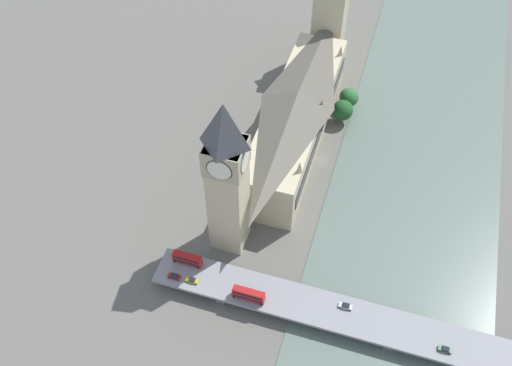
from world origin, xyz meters
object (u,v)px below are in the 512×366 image
object	(u,v)px
car_northbound_tail	(192,280)
car_southbound_tail	(345,306)
double_decker_bus_lead	(187,259)
clock_tower	(227,176)
car_northbound_mid	(445,349)
victoria_tower	(330,18)
road_bridge	(392,329)
parliament_hall	(297,117)
double_decker_bus_mid	(249,294)
car_northbound_lead	(174,276)

from	to	relation	value
car_northbound_tail	car_southbound_tail	size ratio (longest dim) A/B	1.00
double_decker_bus_lead	car_northbound_tail	world-z (taller)	double_decker_bus_lead
clock_tower	car_northbound_mid	xyz separation A→B (m)	(-80.99, 24.13, -30.56)
clock_tower	victoria_tower	distance (m)	119.13
victoria_tower	car_northbound_tail	world-z (taller)	victoria_tower
clock_tower	road_bridge	xyz separation A→B (m)	(-63.81, 21.17, -32.17)
double_decker_bus_lead	car_southbound_tail	world-z (taller)	double_decker_bus_lead
parliament_hall	double_decker_bus_mid	distance (m)	83.78
parliament_hall	clock_tower	distance (m)	63.39
double_decker_bus_mid	car_northbound_mid	distance (m)	65.80
car_northbound_mid	victoria_tower	bearing A→B (deg)	-63.48
victoria_tower	car_southbound_tail	size ratio (longest dim) A/B	11.73
clock_tower	double_decker_bus_mid	xyz separation A→B (m)	(-15.22, 24.90, -28.64)
double_decker_bus_lead	parliament_hall	bearing A→B (deg)	-104.74
parliament_hall	victoria_tower	xyz separation A→B (m)	(0.06, -59.70, 11.14)
double_decker_bus_lead	car_southbound_tail	distance (m)	57.54
double_decker_bus_lead	car_northbound_tail	distance (m)	8.16
double_decker_bus_lead	car_southbound_tail	bearing A→B (deg)	179.29
parliament_hall	car_northbound_tail	distance (m)	84.75
parliament_hall	car_northbound_mid	world-z (taller)	parliament_hall
parliament_hall	road_bridge	bearing A→B (deg)	124.04
double_decker_bus_mid	car_northbound_lead	world-z (taller)	double_decker_bus_mid
car_northbound_lead	car_northbound_mid	world-z (taller)	car_northbound_lead
double_decker_bus_lead	car_northbound_mid	xyz separation A→B (m)	(-91.00, 6.47, -1.88)
road_bridge	car_northbound_mid	bearing A→B (deg)	170.22
double_decker_bus_lead	double_decker_bus_mid	size ratio (longest dim) A/B	0.95
clock_tower	double_decker_bus_mid	size ratio (longest dim) A/B	5.99
victoria_tower	car_northbound_lead	size ratio (longest dim) A/B	11.94
victoria_tower	double_decker_bus_lead	size ratio (longest dim) A/B	5.02
car_northbound_lead	car_northbound_tail	size ratio (longest dim) A/B	0.98
road_bridge	double_decker_bus_mid	distance (m)	48.86
car_southbound_tail	road_bridge	bearing A→B (deg)	170.29
clock_tower	road_bridge	size ratio (longest dim) A/B	0.41
car_northbound_tail	parliament_hall	bearing A→B (deg)	-100.79
parliament_hall	car_southbound_tail	size ratio (longest dim) A/B	21.03
double_decker_bus_mid	car_northbound_lead	bearing A→B (deg)	-0.19
victoria_tower	double_decker_bus_lead	xyz separation A→B (m)	(19.97, 135.85, -17.49)
car_northbound_tail	car_southbound_tail	xyz separation A→B (m)	(-53.26, -6.00, 0.03)
parliament_hall	road_bridge	world-z (taller)	parliament_hall
car_northbound_mid	car_northbound_tail	world-z (taller)	car_northbound_mid
road_bridge	double_decker_bus_mid	world-z (taller)	double_decker_bus_mid
double_decker_bus_mid	car_southbound_tail	size ratio (longest dim) A/B	2.46
road_bridge	car_northbound_lead	xyz separation A→B (m)	(76.02, 3.64, 1.66)
clock_tower	double_decker_bus_lead	distance (m)	35.14
parliament_hall	car_northbound_lead	bearing A→B (deg)	75.06
double_decker_bus_lead	car_northbound_mid	bearing A→B (deg)	175.93
victoria_tower	road_bridge	world-z (taller)	victoria_tower
double_decker_bus_lead	car_northbound_tail	xyz separation A→B (m)	(-4.24, 6.71, -1.89)
clock_tower	double_decker_bus_lead	xyz separation A→B (m)	(10.02, 17.67, -28.68)
road_bridge	car_northbound_lead	world-z (taller)	car_northbound_lead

